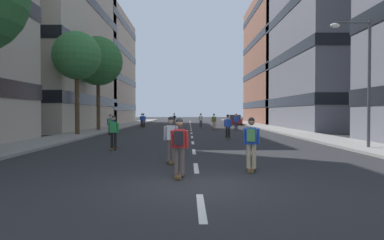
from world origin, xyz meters
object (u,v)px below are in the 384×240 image
skater_4 (179,144)px  parked_car_near (234,120)px  skater_9 (201,120)px  skater_10 (114,131)px  skater_3 (214,120)px  skater_11 (110,124)px  streetlamp_right (362,70)px  skater_8 (174,118)px  skater_7 (228,125)px  skater_0 (171,137)px  street_tree_near (98,61)px  street_tree_mid (77,56)px  skater_5 (143,120)px  skater_6 (251,140)px  skater_2 (142,120)px  skater_1 (236,121)px

skater_4 → parked_car_near: bearing=80.4°
skater_9 → skater_10: bearing=-102.0°
skater_3 → skater_11: (-9.10, -10.89, 0.00)m
streetlamp_right → skater_3: 22.03m
skater_8 → skater_11: bearing=-100.8°
streetlamp_right → skater_3: bearing=106.3°
skater_9 → skater_11: same height
parked_car_near → skater_7: size_ratio=2.47×
skater_0 → skater_9: same height
skater_7 → skater_9: 18.15m
street_tree_near → skater_11: street_tree_near is taller
skater_7 → street_tree_mid: bearing=164.4°
street_tree_near → skater_8: bearing=64.6°
skater_4 → skater_9: (1.79, 33.04, -0.03)m
skater_5 → skater_7: size_ratio=1.00×
skater_5 → skater_6: 31.21m
skater_3 → skater_7: size_ratio=1.00×
skater_0 → skater_6: size_ratio=1.00×
streetlamp_right → skater_10: (-12.81, 0.04, -3.15)m
streetlamp_right → skater_4: size_ratio=3.65×
skater_4 → skater_10: 8.47m
skater_7 → skater_8: same height
skater_2 → skater_6: bearing=-76.1°
skater_2 → skater_9: bearing=2.1°
parked_car_near → street_tree_near: size_ratio=0.47×
skater_2 → skater_11: bearing=-91.9°
street_tree_mid → skater_6: (11.16, -17.14, -5.49)m
skater_2 → skater_11: (-0.51, -15.09, 0.03)m
streetlamp_right → skater_3: (-6.11, 20.93, -3.12)m
skater_4 → skater_2: bearing=99.5°
skater_2 → skater_7: bearing=-64.3°
skater_10 → skater_0: bearing=-56.2°
street_tree_mid → skater_5: (3.70, 13.16, -5.52)m
street_tree_near → skater_0: size_ratio=5.27×
skater_6 → parked_car_near: bearing=83.3°
skater_4 → skater_7: bearing=78.2°
parked_car_near → street_tree_near: (-15.98, -17.27, 6.34)m
skater_0 → street_tree_near: bearing=110.9°
streetlamp_right → skater_3: streetlamp_right is taller
skater_8 → streetlamp_right: bearing=-71.1°
parked_car_near → skater_2: skater_2 is taller
skater_10 → skater_8: bearing=86.8°
street_tree_near → street_tree_mid: bearing=-90.0°
skater_1 → skater_11: same height
skater_1 → skater_9: size_ratio=1.00×
streetlamp_right → skater_8: streetlamp_right is taller
skater_9 → skater_11: 17.21m
skater_6 → skater_9: same height
street_tree_near → skater_11: bearing=-68.7°
street_tree_mid → skater_7: size_ratio=4.70×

